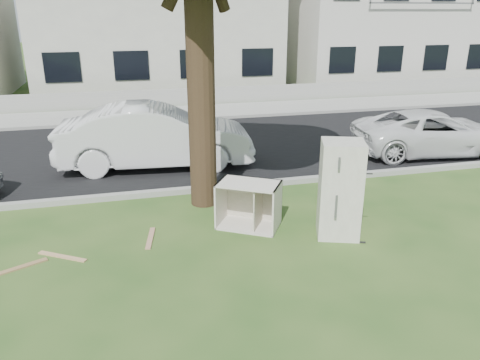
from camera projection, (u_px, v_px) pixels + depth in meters
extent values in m
plane|color=#284C1B|center=(245.00, 239.00, 8.16)|extent=(120.00, 120.00, 0.00)
cube|color=black|center=(193.00, 147.00, 13.62)|extent=(120.00, 7.00, 0.01)
cube|color=gray|center=(217.00, 190.00, 10.39)|extent=(120.00, 0.18, 0.12)
cube|color=gray|center=(178.00, 121.00, 16.86)|extent=(120.00, 0.18, 0.12)
cube|color=gray|center=(173.00, 113.00, 18.18)|extent=(120.00, 2.80, 0.01)
cube|color=gray|center=(168.00, 97.00, 19.52)|extent=(120.00, 0.15, 0.70)
cylinder|color=black|center=(201.00, 76.00, 8.82)|extent=(0.54, 0.54, 5.20)
cube|color=#B3B2A3|center=(154.00, 14.00, 22.88)|extent=(11.00, 8.00, 7.20)
cube|color=beige|center=(375.00, 20.00, 25.75)|extent=(10.00, 8.00, 6.60)
cube|color=silver|center=(340.00, 190.00, 8.05)|extent=(0.88, 0.85, 1.71)
cube|color=white|center=(249.00, 205.00, 8.51)|extent=(1.29, 1.15, 0.85)
cube|color=olive|center=(7.00, 271.00, 7.12)|extent=(1.13, 0.61, 0.02)
cube|color=tan|center=(62.00, 256.00, 7.56)|extent=(0.80, 0.56, 0.02)
cube|color=tan|center=(150.00, 238.00, 8.17)|extent=(0.23, 0.81, 0.02)
imported|color=silver|center=(156.00, 136.00, 11.73)|extent=(4.94, 2.12, 1.58)
imported|color=silver|center=(433.00, 132.00, 12.88)|extent=(4.53, 2.52, 1.20)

